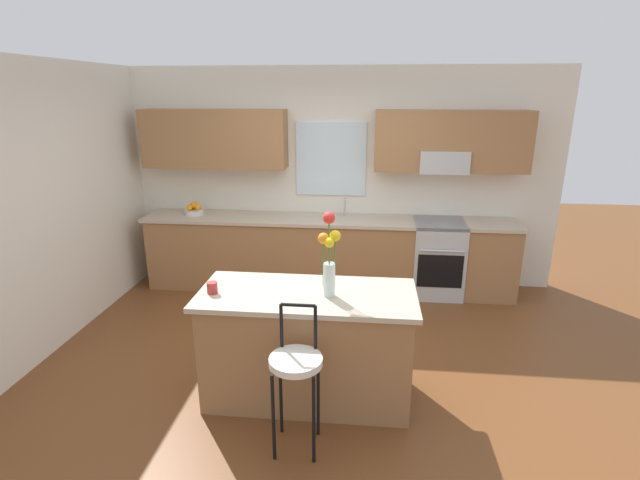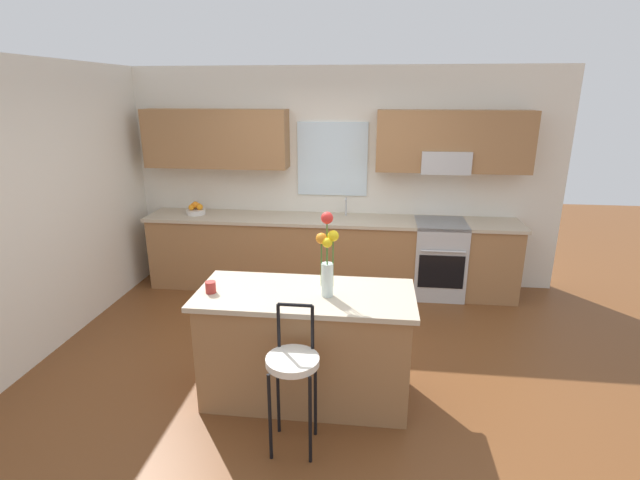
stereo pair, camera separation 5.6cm
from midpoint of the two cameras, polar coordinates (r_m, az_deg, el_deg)
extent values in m
plane|color=brown|center=(4.56, -0.65, -14.20)|extent=(14.00, 14.00, 0.00)
cube|color=silver|center=(5.26, -29.18, 3.81)|extent=(0.12, 4.60, 2.70)
cube|color=silver|center=(6.02, 1.83, 7.50)|extent=(5.60, 0.12, 2.70)
cube|color=#996B42|center=(6.01, -12.20, 11.92)|extent=(1.77, 0.34, 0.70)
cube|color=#996B42|center=(5.77, 16.11, 11.42)|extent=(1.77, 0.34, 0.70)
cube|color=silver|center=(5.91, 1.79, 9.77)|extent=(0.87, 0.03, 0.90)
cube|color=#B7BABC|center=(5.76, 15.14, 9.17)|extent=(0.56, 0.36, 0.26)
cube|color=#996B42|center=(5.90, 1.44, -1.85)|extent=(4.50, 0.60, 0.88)
cube|color=#BCAD93|center=(5.76, 1.47, 2.47)|extent=(4.56, 0.64, 0.04)
cube|color=#B7BABC|center=(5.76, 3.32, 1.93)|extent=(0.54, 0.38, 0.11)
cylinder|color=#B7BABC|center=(5.87, 3.44, 4.04)|extent=(0.02, 0.02, 0.22)
cylinder|color=#B7BABC|center=(5.79, 3.43, 4.96)|extent=(0.02, 0.12, 0.02)
cube|color=#B7BABC|center=(5.91, 14.42, -2.17)|extent=(0.60, 0.60, 0.92)
cube|color=black|center=(5.66, 14.74, -3.74)|extent=(0.52, 0.02, 0.40)
cylinder|color=#B7BABC|center=(5.54, 14.99, -1.36)|extent=(0.50, 0.02, 0.02)
cube|color=#996B42|center=(3.86, -1.30, -12.91)|extent=(1.60, 0.67, 0.88)
cube|color=#BCAD93|center=(3.65, -1.35, -6.67)|extent=(1.68, 0.75, 0.04)
cylinder|color=black|center=(3.35, -5.58, -20.63)|extent=(0.02, 0.02, 0.66)
cylinder|color=black|center=(3.31, -0.68, -21.05)|extent=(0.02, 0.02, 0.66)
cylinder|color=black|center=(3.56, -4.63, -17.99)|extent=(0.02, 0.02, 0.66)
cylinder|color=black|center=(3.52, -0.09, -18.34)|extent=(0.02, 0.02, 0.66)
cylinder|color=silver|center=(3.23, -2.83, -14.44)|extent=(0.36, 0.36, 0.05)
cylinder|color=black|center=(3.27, -4.54, -10.29)|extent=(0.02, 0.02, 0.32)
cylinder|color=black|center=(3.24, -0.41, -10.55)|extent=(0.02, 0.02, 0.32)
cylinder|color=black|center=(3.18, -2.53, -7.88)|extent=(0.23, 0.02, 0.02)
cylinder|color=silver|center=(3.54, 1.34, -4.84)|extent=(0.09, 0.09, 0.26)
cylinder|color=#3D722D|center=(3.49, 2.05, -2.61)|extent=(0.01, 0.01, 0.40)
sphere|color=yellow|center=(3.42, 2.08, 0.50)|extent=(0.08, 0.08, 0.08)
cylinder|color=#3D722D|center=(3.50, 1.30, -1.44)|extent=(0.01, 0.01, 0.52)
sphere|color=red|center=(3.42, 1.33, 2.70)|extent=(0.09, 0.09, 0.09)
cylinder|color=#3D722D|center=(3.50, 0.63, -2.73)|extent=(0.01, 0.01, 0.37)
sphere|color=orange|center=(3.44, 0.64, 0.20)|extent=(0.08, 0.08, 0.08)
cylinder|color=#3D722D|center=(3.47, 1.34, -3.10)|extent=(0.01, 0.01, 0.35)
sphere|color=yellow|center=(3.41, 1.37, -0.33)|extent=(0.07, 0.07, 0.07)
cylinder|color=#A52D28|center=(3.71, -12.69, -5.60)|extent=(0.08, 0.08, 0.09)
cylinder|color=silver|center=(6.14, -14.55, 3.32)|extent=(0.24, 0.24, 0.06)
sphere|color=orange|center=(6.10, -14.12, 3.90)|extent=(0.08, 0.08, 0.08)
sphere|color=orange|center=(6.16, -14.28, 4.02)|extent=(0.07, 0.07, 0.07)
sphere|color=orange|center=(6.17, -14.87, 3.98)|extent=(0.08, 0.08, 0.08)
sphere|color=orange|center=(6.11, -15.08, 3.84)|extent=(0.07, 0.07, 0.07)
sphere|color=orange|center=(6.12, -14.62, 4.18)|extent=(0.08, 0.08, 0.08)
camera|label=1|loc=(0.03, -89.65, 0.11)|focal=26.40mm
camera|label=2|loc=(0.03, 90.35, -0.11)|focal=26.40mm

